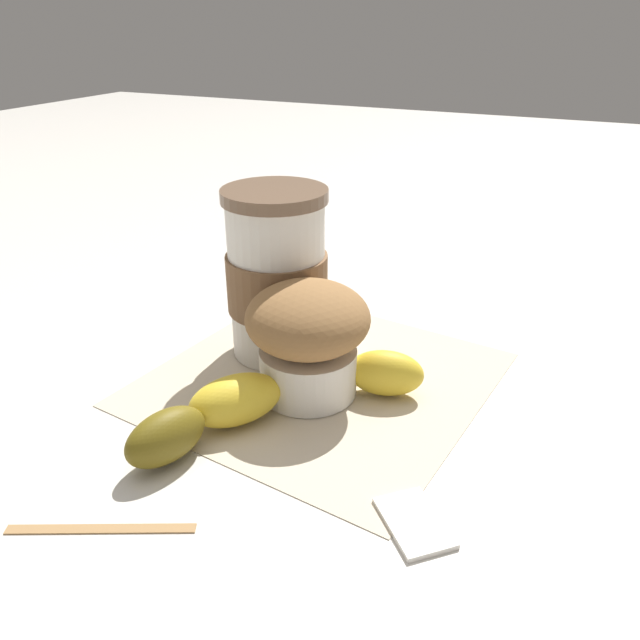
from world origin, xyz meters
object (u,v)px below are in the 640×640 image
at_px(muffin, 307,335).
at_px(banana, 278,395).
at_px(sugar_packet, 414,520).
at_px(coffee_cup, 277,276).

relative_size(muffin, banana, 0.49).
height_order(banana, sugar_packet, banana).
xyz_separation_m(coffee_cup, banana, (0.05, -0.09, -0.05)).
bearing_deg(coffee_cup, muffin, -44.14).
bearing_deg(muffin, banana, -96.46).
distance_m(coffee_cup, sugar_packet, 0.24).
bearing_deg(muffin, coffee_cup, 135.86).
distance_m(muffin, sugar_packet, 0.16).
bearing_deg(muffin, sugar_packet, -40.54).
relative_size(coffee_cup, muffin, 1.53).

